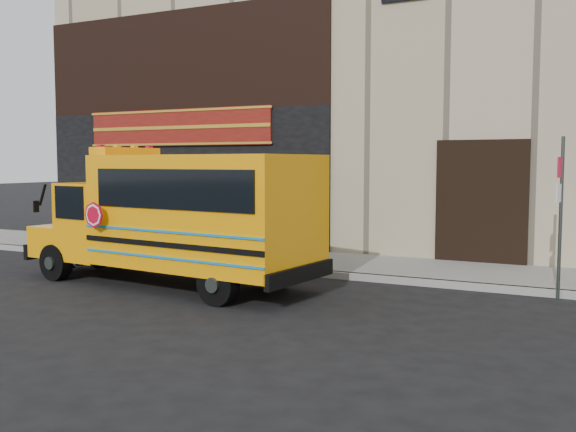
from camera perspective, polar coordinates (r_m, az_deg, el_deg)
The scene contains 8 objects.
ground at distance 12.85m, azimuth -5.79°, elevation -6.90°, with size 120.00×120.00×0.00m, color black.
curb at distance 15.06m, azimuth -0.50°, elevation -4.86°, with size 40.00×0.20×0.15m, color gray.
sidewalk at distance 16.39m, azimuth 1.88°, elevation -4.07°, with size 40.00×3.00×0.15m, color slate.
building at distance 22.43m, azimuth 8.78°, elevation 13.79°, with size 20.00×10.70×12.00m.
school_bus at distance 13.48m, azimuth -9.56°, elevation 0.09°, with size 7.10×2.92×2.92m.
sign_pole at distance 13.11m, azimuth 23.06°, elevation 0.49°, with size 0.11×0.26×3.09m.
bicycle at distance 16.51m, azimuth -18.16°, elevation -2.71°, with size 0.48×1.70×1.02m, color black.
cyclist at distance 16.48m, azimuth -18.49°, elevation -1.28°, with size 0.68×0.44×1.85m, color black.
Camera 1 is at (6.72, -10.64, 2.60)m, focal length 40.00 mm.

